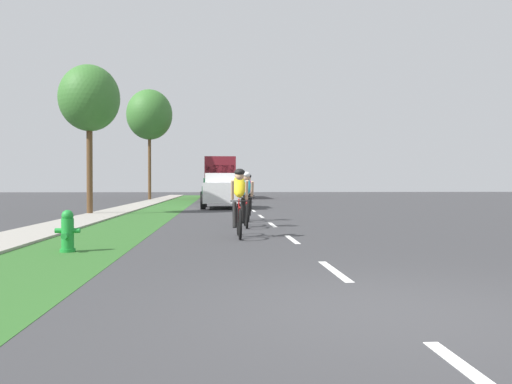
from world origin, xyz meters
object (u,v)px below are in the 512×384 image
Objects in this scene: street_tree_near at (89,99)px; sedan_silver at (217,188)px; fire_hydrant_green at (67,232)px; cyclist_trailing at (246,199)px; suv_white at (222,190)px; bus_maroon at (220,176)px; cyclist_lead at (239,202)px; street_tree_far at (149,115)px; pickup_dark_green at (217,190)px; cyclist_distant at (247,197)px.

sedan_silver is at bearing 83.27° from street_tree_near.
fire_hydrant_green is at bearing -78.45° from street_tree_near.
fire_hydrant_green is 0.44× the size of cyclist_trailing.
street_tree_near is (-6.02, 6.96, 3.89)m from cyclist_trailing.
suv_white is 20.76m from bus_maroon.
street_tree_far is at bearing 101.04° from cyclist_lead.
street_tree_far reaches higher than pickup_dark_green.
pickup_dark_green is 0.44× the size of bus_maroon.
suv_white is 9.16m from pickup_dark_green.
street_tree_near reaches higher than fire_hydrant_green.
bus_maroon is (2.88, 38.49, 1.61)m from fire_hydrant_green.
suv_white is 38.06m from sedan_silver.
cyclist_lead is 0.28× the size of street_tree_near.
suv_white reaches higher than cyclist_distant.
fire_hydrant_green is 55.88m from sedan_silver.
street_tree_near is (-6.21, 4.33, 3.89)m from cyclist_distant.
suv_white is at bearing 94.47° from cyclist_distant.
pickup_dark_green is (2.65, 26.91, 0.46)m from fire_hydrant_green.
cyclist_trailing is 9.99m from street_tree_near.
suv_white is 0.41× the size of bus_maroon.
fire_hydrant_green is at bearing -114.91° from cyclist_distant.
fire_hydrant_green is 0.18× the size of sedan_silver.
pickup_dark_green is at bearing -91.13° from bus_maroon.
street_tree_near is (-5.16, -14.63, 3.88)m from pickup_dark_green.
fire_hydrant_green is 0.44× the size of cyclist_lead.
pickup_dark_green is 0.59× the size of street_tree_far.
suv_white is (-0.27, 15.40, 0.14)m from cyclist_lead.
street_tree_near is at bearing -96.73° from sedan_silver.
fire_hydrant_green is 13.27m from street_tree_near.
pickup_dark_green is 15.99m from street_tree_near.
fire_hydrant_green is 18.01m from suv_white.
cyclist_distant is (3.70, 7.96, 0.44)m from fire_hydrant_green.
pickup_dark_green reaches higher than fire_hydrant_green.
suv_white reaches higher than fire_hydrant_green.
bus_maroon is (-0.32, 36.13, 1.17)m from cyclist_lead.
bus_maroon is at bearing 48.70° from street_tree_far.
pickup_dark_green is at bearing 84.37° from fire_hydrant_green.
sedan_silver is (-1.07, 47.85, -0.04)m from cyclist_distant.
cyclist_trailing is at bearing 56.62° from fire_hydrant_green.
fire_hydrant_green is 32.93m from street_tree_far.
sedan_silver is (-0.31, 38.06, -0.18)m from suv_white.
street_tree_far is (-2.63, 32.22, 6.28)m from fire_hydrant_green.
street_tree_far is (-5.28, 5.30, 5.83)m from pickup_dark_green.
cyclist_trailing is at bearing -87.35° from suv_white.
sedan_silver is (-0.57, 53.46, -0.04)m from cyclist_lead.
suv_white is 1.09× the size of sedan_silver.
sedan_silver is at bearing 91.00° from cyclist_trailing.
cyclist_lead is 36.15m from bus_maroon.
bus_maroon reaches higher than cyclist_trailing.
sedan_silver is 0.50× the size of street_tree_far.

